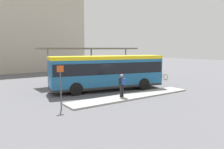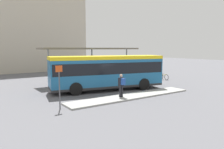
{
  "view_description": "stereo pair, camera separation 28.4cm",
  "coord_description": "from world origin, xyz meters",
  "px_view_note": "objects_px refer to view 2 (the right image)",
  "views": [
    {
      "loc": [
        -11.15,
        -16.66,
        3.88
      ],
      "look_at": [
        0.52,
        0.0,
        1.44
      ],
      "focal_mm": 35.0,
      "sensor_mm": 36.0,
      "label": 1
    },
    {
      "loc": [
        -10.92,
        -16.82,
        3.88
      ],
      "look_at": [
        0.52,
        0.0,
        1.44
      ],
      "focal_mm": 35.0,
      "sensor_mm": 36.0,
      "label": 2
    }
  ],
  "objects_px": {
    "bicycle_orange": "(158,76)",
    "bicycle_red": "(155,76)",
    "city_bus": "(107,70)",
    "platform_sign": "(59,85)",
    "pedestrian_waiting": "(121,84)",
    "bicycle_yellow": "(164,77)"
  },
  "relations": [
    {
      "from": "city_bus",
      "to": "bicycle_orange",
      "type": "xyz_separation_m",
      "value": [
        9.36,
        2.54,
        -1.51
      ]
    },
    {
      "from": "pedestrian_waiting",
      "to": "bicycle_yellow",
      "type": "xyz_separation_m",
      "value": [
        10.55,
        5.32,
        -0.77
      ]
    },
    {
      "from": "bicycle_orange",
      "to": "bicycle_red",
      "type": "xyz_separation_m",
      "value": [
        0.11,
        0.68,
        -0.01
      ]
    },
    {
      "from": "city_bus",
      "to": "bicycle_yellow",
      "type": "relative_size",
      "value": 6.35
    },
    {
      "from": "pedestrian_waiting",
      "to": "bicycle_red",
      "type": "bearing_deg",
      "value": -66.9
    },
    {
      "from": "city_bus",
      "to": "platform_sign",
      "type": "bearing_deg",
      "value": -136.72
    },
    {
      "from": "pedestrian_waiting",
      "to": "platform_sign",
      "type": "distance_m",
      "value": 5.08
    },
    {
      "from": "city_bus",
      "to": "platform_sign",
      "type": "xyz_separation_m",
      "value": [
        -6.01,
        -3.64,
        -0.3
      ]
    },
    {
      "from": "bicycle_red",
      "to": "pedestrian_waiting",
      "type": "bearing_deg",
      "value": 123.87
    },
    {
      "from": "pedestrian_waiting",
      "to": "platform_sign",
      "type": "bearing_deg",
      "value": 82.48
    },
    {
      "from": "bicycle_orange",
      "to": "platform_sign",
      "type": "distance_m",
      "value": 16.61
    },
    {
      "from": "bicycle_yellow",
      "to": "platform_sign",
      "type": "distance_m",
      "value": 16.59
    },
    {
      "from": "city_bus",
      "to": "bicycle_red",
      "type": "height_order",
      "value": "city_bus"
    },
    {
      "from": "city_bus",
      "to": "pedestrian_waiting",
      "type": "relative_size",
      "value": 6.03
    },
    {
      "from": "bicycle_orange",
      "to": "platform_sign",
      "type": "height_order",
      "value": "platform_sign"
    },
    {
      "from": "bicycle_orange",
      "to": "platform_sign",
      "type": "xyz_separation_m",
      "value": [
        -15.37,
        -6.17,
        1.21
      ]
    },
    {
      "from": "bicycle_yellow",
      "to": "bicycle_orange",
      "type": "bearing_deg",
      "value": -153.5
    },
    {
      "from": "bicycle_yellow",
      "to": "bicycle_red",
      "type": "bearing_deg",
      "value": -167.32
    },
    {
      "from": "pedestrian_waiting",
      "to": "bicycle_orange",
      "type": "bearing_deg",
      "value": -69.38
    },
    {
      "from": "bicycle_yellow",
      "to": "bicycle_red",
      "type": "distance_m",
      "value": 1.37
    },
    {
      "from": "bicycle_orange",
      "to": "platform_sign",
      "type": "relative_size",
      "value": 0.58
    },
    {
      "from": "bicycle_orange",
      "to": "bicycle_red",
      "type": "distance_m",
      "value": 0.69
    }
  ]
}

